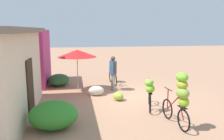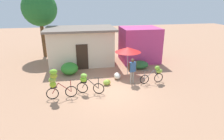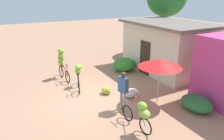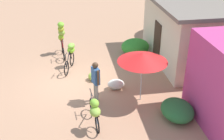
{
  "view_description": "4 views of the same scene",
  "coord_description": "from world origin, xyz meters",
  "px_view_note": "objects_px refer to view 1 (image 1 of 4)",
  "views": [
    {
      "loc": [
        -9.15,
        2.65,
        2.95
      ],
      "look_at": [
        0.88,
        0.99,
        1.14
      ],
      "focal_mm": 36.19,
      "sensor_mm": 36.0,
      "label": 1
    },
    {
      "loc": [
        -1.85,
        -10.22,
        5.18
      ],
      "look_at": [
        0.25,
        0.97,
        0.97
      ],
      "focal_mm": 30.51,
      "sensor_mm": 36.0,
      "label": 2
    },
    {
      "loc": [
        8.2,
        -3.2,
        4.57
      ],
      "look_at": [
        0.08,
        1.1,
        1.26
      ],
      "focal_mm": 33.71,
      "sensor_mm": 36.0,
      "label": 3
    },
    {
      "loc": [
        10.57,
        -0.02,
        6.17
      ],
      "look_at": [
        0.53,
        1.62,
        0.77
      ],
      "focal_mm": 44.84,
      "sensor_mm": 36.0,
      "label": 4
    }
  ],
  "objects_px": {
    "produce_sack": "(96,91)",
    "bicycle_leftmost": "(181,96)",
    "person_vendor": "(113,69)",
    "market_umbrella": "(77,53)",
    "shop_pink": "(21,58)",
    "bicycle_near_pile": "(150,91)",
    "bicycle_center_loaded": "(112,71)",
    "banana_pile_on_ground": "(118,96)"
  },
  "relations": [
    {
      "from": "bicycle_leftmost",
      "to": "bicycle_near_pile",
      "type": "xyz_separation_m",
      "value": [
        1.68,
        0.38,
        -0.31
      ]
    },
    {
      "from": "market_umbrella",
      "to": "banana_pile_on_ground",
      "type": "distance_m",
      "value": 2.96
    },
    {
      "from": "shop_pink",
      "to": "bicycle_leftmost",
      "type": "relative_size",
      "value": 1.84
    },
    {
      "from": "market_umbrella",
      "to": "bicycle_near_pile",
      "type": "xyz_separation_m",
      "value": [
        -3.16,
        -2.58,
        -1.13
      ]
    },
    {
      "from": "bicycle_near_pile",
      "to": "bicycle_center_loaded",
      "type": "xyz_separation_m",
      "value": [
        4.55,
        0.65,
        -0.03
      ]
    },
    {
      "from": "market_umbrella",
      "to": "bicycle_near_pile",
      "type": "height_order",
      "value": "market_umbrella"
    },
    {
      "from": "banana_pile_on_ground",
      "to": "bicycle_center_loaded",
      "type": "bearing_deg",
      "value": -4.77
    },
    {
      "from": "market_umbrella",
      "to": "banana_pile_on_ground",
      "type": "bearing_deg",
      "value": -137.25
    },
    {
      "from": "bicycle_near_pile",
      "to": "produce_sack",
      "type": "xyz_separation_m",
      "value": [
        2.22,
        1.77,
        -0.5
      ]
    },
    {
      "from": "market_umbrella",
      "to": "person_vendor",
      "type": "relative_size",
      "value": 1.2
    },
    {
      "from": "person_vendor",
      "to": "shop_pink",
      "type": "bearing_deg",
      "value": 66.9
    },
    {
      "from": "shop_pink",
      "to": "bicycle_leftmost",
      "type": "bearing_deg",
      "value": -138.34
    },
    {
      "from": "bicycle_center_loaded",
      "to": "produce_sack",
      "type": "bearing_deg",
      "value": 154.31
    },
    {
      "from": "market_umbrella",
      "to": "person_vendor",
      "type": "xyz_separation_m",
      "value": [
        -0.15,
        -1.72,
        -0.81
      ]
    },
    {
      "from": "market_umbrella",
      "to": "bicycle_center_loaded",
      "type": "height_order",
      "value": "market_umbrella"
    },
    {
      "from": "banana_pile_on_ground",
      "to": "produce_sack",
      "type": "bearing_deg",
      "value": 44.93
    },
    {
      "from": "shop_pink",
      "to": "bicycle_center_loaded",
      "type": "relative_size",
      "value": 1.94
    },
    {
      "from": "market_umbrella",
      "to": "person_vendor",
      "type": "height_order",
      "value": "market_umbrella"
    },
    {
      "from": "bicycle_center_loaded",
      "to": "banana_pile_on_ground",
      "type": "relative_size",
      "value": 2.69
    },
    {
      "from": "market_umbrella",
      "to": "produce_sack",
      "type": "distance_m",
      "value": 2.04
    },
    {
      "from": "shop_pink",
      "to": "bicycle_leftmost",
      "type": "xyz_separation_m",
      "value": [
        -6.69,
        -5.95,
        -0.45
      ]
    },
    {
      "from": "banana_pile_on_ground",
      "to": "person_vendor",
      "type": "bearing_deg",
      "value": -1.95
    },
    {
      "from": "bicycle_center_loaded",
      "to": "person_vendor",
      "type": "relative_size",
      "value": 0.98
    },
    {
      "from": "produce_sack",
      "to": "person_vendor",
      "type": "distance_m",
      "value": 1.46
    },
    {
      "from": "bicycle_near_pile",
      "to": "bicycle_leftmost",
      "type": "bearing_deg",
      "value": -167.37
    },
    {
      "from": "bicycle_near_pile",
      "to": "banana_pile_on_ground",
      "type": "relative_size",
      "value": 2.58
    },
    {
      "from": "bicycle_near_pile",
      "to": "person_vendor",
      "type": "relative_size",
      "value": 0.93
    },
    {
      "from": "bicycle_leftmost",
      "to": "banana_pile_on_ground",
      "type": "bearing_deg",
      "value": 23.12
    },
    {
      "from": "market_umbrella",
      "to": "bicycle_leftmost",
      "type": "xyz_separation_m",
      "value": [
        -4.83,
        -2.96,
        -0.81
      ]
    },
    {
      "from": "shop_pink",
      "to": "bicycle_near_pile",
      "type": "bearing_deg",
      "value": -131.97
    },
    {
      "from": "bicycle_leftmost",
      "to": "bicycle_near_pile",
      "type": "relative_size",
      "value": 1.1
    },
    {
      "from": "bicycle_near_pile",
      "to": "bicycle_center_loaded",
      "type": "bearing_deg",
      "value": 8.18
    },
    {
      "from": "market_umbrella",
      "to": "produce_sack",
      "type": "xyz_separation_m",
      "value": [
        -0.94,
        -0.81,
        -1.62
      ]
    },
    {
      "from": "produce_sack",
      "to": "person_vendor",
      "type": "relative_size",
      "value": 0.41
    },
    {
      "from": "bicycle_center_loaded",
      "to": "produce_sack",
      "type": "relative_size",
      "value": 2.35
    },
    {
      "from": "shop_pink",
      "to": "bicycle_near_pile",
      "type": "height_order",
      "value": "shop_pink"
    },
    {
      "from": "bicycle_leftmost",
      "to": "bicycle_center_loaded",
      "type": "distance_m",
      "value": 6.31
    },
    {
      "from": "banana_pile_on_ground",
      "to": "produce_sack",
      "type": "relative_size",
      "value": 0.87
    },
    {
      "from": "person_vendor",
      "to": "banana_pile_on_ground",
      "type": "bearing_deg",
      "value": 178.05
    },
    {
      "from": "produce_sack",
      "to": "bicycle_leftmost",
      "type": "bearing_deg",
      "value": -151.08
    },
    {
      "from": "bicycle_leftmost",
      "to": "banana_pile_on_ground",
      "type": "distance_m",
      "value": 3.41
    },
    {
      "from": "bicycle_near_pile",
      "to": "bicycle_center_loaded",
      "type": "distance_m",
      "value": 4.59
    }
  ]
}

